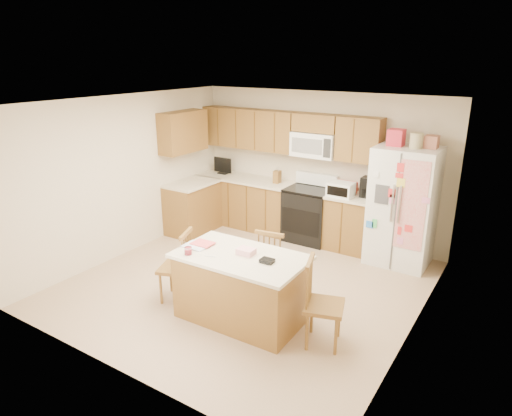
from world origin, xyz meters
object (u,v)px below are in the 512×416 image
Objects in this scene: stove at (309,214)px; windsor_chair_right at (322,305)px; refrigerator at (403,205)px; windsor_chair_left at (177,267)px; windsor_chair_back at (273,264)px; island at (241,287)px.

stove is 3.02m from windsor_chair_right.
refrigerator reaches higher than stove.
stove reaches higher than windsor_chair_left.
stove is at bearing 177.70° from refrigerator.
windsor_chair_back is (-1.11, -1.93, -0.47)m from refrigerator.
refrigerator is at bearing 60.06° from windsor_chair_back.
windsor_chair_left is at bearing -127.80° from refrigerator.
windsor_chair_back is at bearing 38.02° from windsor_chair_left.
island is 0.71m from windsor_chair_back.
windsor_chair_back reaches higher than island.
windsor_chair_back is 1.20m from windsor_chair_right.
island is (-1.14, -2.64, -0.50)m from refrigerator.
island is at bearing 3.43° from windsor_chair_left.
refrigerator is at bearing 52.20° from windsor_chair_left.
windsor_chair_back is (0.03, 0.71, 0.02)m from island.
stove is 2.05m from windsor_chair_back.
refrigerator is 2.15× the size of windsor_chair_back.
windsor_chair_right is (1.03, 0.06, 0.05)m from island.
island is 0.96m from windsor_chair_left.
stove is 0.55× the size of refrigerator.
stove is 1.19× the size of windsor_chair_back.
stove is 0.73× the size of island.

